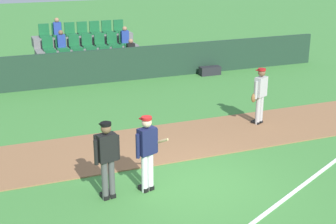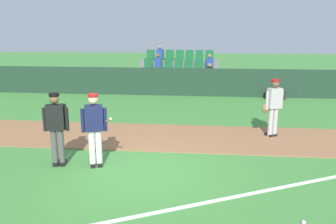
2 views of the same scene
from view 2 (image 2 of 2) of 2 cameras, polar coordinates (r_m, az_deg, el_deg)
name	(u,v)px [view 2 (image 2 of 2)]	position (r m, az deg, el deg)	size (l,w,h in m)	color
ground_plane	(142,172)	(8.04, -4.32, -9.84)	(80.00, 80.00, 0.00)	#42843A
infield_dirt_path	(157,136)	(10.49, -1.78, -4.06)	(28.00, 2.65, 0.03)	#936642
foul_line_chalk	(281,187)	(7.65, 18.18, -11.74)	(12.00, 0.10, 0.01)	white
dugout_fence	(175,82)	(16.91, 1.24, 4.98)	(20.00, 0.16, 1.34)	#1E3828
stadium_bleachers	(178,78)	(18.77, 1.73, 5.68)	(4.45, 2.95, 2.30)	slate
batter_navy_jersey	(95,128)	(8.16, -12.00, -2.53)	(0.74, 0.68, 1.76)	white
umpire_home_plate	(56,125)	(8.46, -17.92, -2.11)	(0.58, 0.36, 1.76)	#4C4C4C
runner_grey_jersey	(273,106)	(10.70, 16.99, 0.95)	(0.65, 0.42, 1.76)	#B2B2B2
baseball	(304,222)	(6.47, 21.47, -16.59)	(0.07, 0.07, 0.07)	white
equipment_bag	(275,95)	(16.83, 17.25, 2.64)	(0.90, 0.36, 0.36)	#232328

